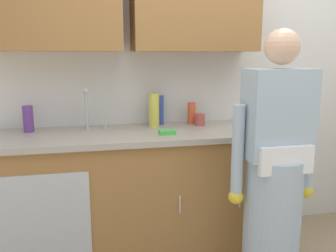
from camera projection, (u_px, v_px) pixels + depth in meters
kitchen_wall_with_uppers at (178, 55)px, 2.81m from camera, size 4.80×0.44×2.70m
counter_cabinet at (132, 197)px, 2.64m from camera, size 1.90×0.62×0.90m
countertop at (131, 134)px, 2.55m from camera, size 1.96×0.66×0.04m
sink at (93, 135)px, 2.50m from camera, size 0.50×0.36×0.35m
person_at_sink at (274, 188)px, 2.15m from camera, size 0.55×0.34×1.62m
bottle_water_short at (160, 110)px, 2.80m from camera, size 0.06×0.06×0.23m
bottle_water_tall at (28, 119)px, 2.52m from camera, size 0.07×0.07×0.19m
bottle_dish_liquid at (192, 113)px, 2.84m from camera, size 0.06×0.06×0.17m
bottle_cleaner_spray at (154, 110)px, 2.72m from camera, size 0.08×0.08×0.25m
cup_by_sink at (199, 119)px, 2.77m from camera, size 0.08×0.08×0.09m
knife_on_counter at (248, 132)px, 2.53m from camera, size 0.05×0.24×0.01m
sponge at (167, 132)px, 2.46m from camera, size 0.11×0.07×0.03m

